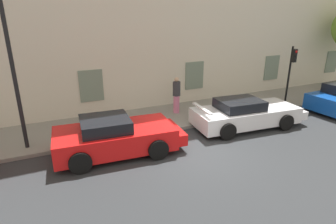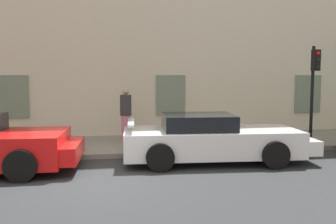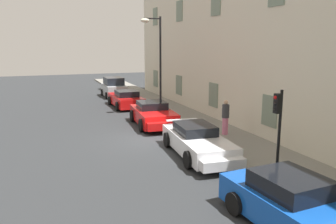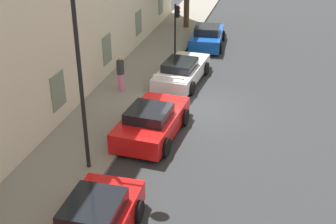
{
  "view_description": "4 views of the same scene",
  "coord_description": "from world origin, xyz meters",
  "px_view_note": "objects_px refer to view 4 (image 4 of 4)",
  "views": [
    {
      "loc": [
        -4.83,
        -7.87,
        4.8
      ],
      "look_at": [
        -0.0,
        2.63,
        0.71
      ],
      "focal_mm": 29.75,
      "sensor_mm": 36.0,
      "label": 1
    },
    {
      "loc": [
        0.24,
        -8.26,
        2.34
      ],
      "look_at": [
        2.09,
        1.96,
        1.31
      ],
      "focal_mm": 39.44,
      "sensor_mm": 36.0,
      "label": 2
    },
    {
      "loc": [
        15.85,
        -5.01,
        4.74
      ],
      "look_at": [
        -1.09,
        1.51,
        1.09
      ],
      "focal_mm": 36.2,
      "sensor_mm": 36.0,
      "label": 3
    },
    {
      "loc": [
        -17.55,
        -3.1,
        8.77
      ],
      "look_at": [
        -1.56,
        0.84,
        0.55
      ],
      "focal_mm": 46.09,
      "sensor_mm": 36.0,
      "label": 4
    }
  ],
  "objects_px": {
    "sportscar_yellow_flank": "(153,120)",
    "traffic_light": "(177,21)",
    "sportscar_tail_end": "(208,36)",
    "pedestrian_admiring": "(121,73)",
    "sportscar_white_middle": "(183,70)",
    "street_lamp": "(89,51)"
  },
  "relations": [
    {
      "from": "sportscar_yellow_flank",
      "to": "street_lamp",
      "type": "height_order",
      "value": "street_lamp"
    },
    {
      "from": "sportscar_yellow_flank",
      "to": "sportscar_tail_end",
      "type": "xyz_separation_m",
      "value": [
        12.37,
        -0.24,
        -0.01
      ]
    },
    {
      "from": "traffic_light",
      "to": "street_lamp",
      "type": "bearing_deg",
      "value": -179.74
    },
    {
      "from": "sportscar_yellow_flank",
      "to": "traffic_light",
      "type": "distance_m",
      "value": 9.67
    },
    {
      "from": "sportscar_white_middle",
      "to": "pedestrian_admiring",
      "type": "distance_m",
      "value": 3.52
    },
    {
      "from": "pedestrian_admiring",
      "to": "street_lamp",
      "type": "bearing_deg",
      "value": -167.19
    },
    {
      "from": "sportscar_yellow_flank",
      "to": "pedestrian_admiring",
      "type": "distance_m",
      "value": 4.51
    },
    {
      "from": "sportscar_yellow_flank",
      "to": "traffic_light",
      "type": "bearing_deg",
      "value": 7.22
    },
    {
      "from": "sportscar_white_middle",
      "to": "sportscar_tail_end",
      "type": "xyz_separation_m",
      "value": [
        6.46,
        -0.28,
        0.02
      ]
    },
    {
      "from": "sportscar_white_middle",
      "to": "street_lamp",
      "type": "distance_m",
      "value": 9.87
    },
    {
      "from": "sportscar_white_middle",
      "to": "sportscar_tail_end",
      "type": "height_order",
      "value": "sportscar_tail_end"
    },
    {
      "from": "street_lamp",
      "to": "traffic_light",
      "type": "bearing_deg",
      "value": 0.26
    },
    {
      "from": "sportscar_tail_end",
      "to": "street_lamp",
      "type": "distance_m",
      "value": 16.0
    },
    {
      "from": "sportscar_white_middle",
      "to": "sportscar_tail_end",
      "type": "relative_size",
      "value": 1.06
    },
    {
      "from": "traffic_light",
      "to": "pedestrian_admiring",
      "type": "height_order",
      "value": "traffic_light"
    },
    {
      "from": "sportscar_tail_end",
      "to": "pedestrian_admiring",
      "type": "distance_m",
      "value": 9.23
    },
    {
      "from": "sportscar_yellow_flank",
      "to": "street_lamp",
      "type": "relative_size",
      "value": 0.73
    },
    {
      "from": "sportscar_yellow_flank",
      "to": "pedestrian_admiring",
      "type": "bearing_deg",
      "value": 36.41
    },
    {
      "from": "sportscar_yellow_flank",
      "to": "pedestrian_admiring",
      "type": "relative_size",
      "value": 2.61
    },
    {
      "from": "street_lamp",
      "to": "pedestrian_admiring",
      "type": "distance_m",
      "value": 7.69
    },
    {
      "from": "traffic_light",
      "to": "street_lamp",
      "type": "height_order",
      "value": "street_lamp"
    },
    {
      "from": "sportscar_white_middle",
      "to": "traffic_light",
      "type": "height_order",
      "value": "traffic_light"
    }
  ]
}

